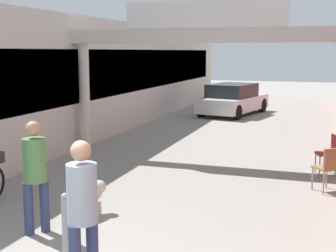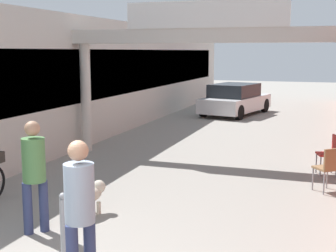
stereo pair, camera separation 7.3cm
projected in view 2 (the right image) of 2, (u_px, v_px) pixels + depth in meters
storefront_left at (84, 77)px, 16.06m from camera, size 3.00×26.00×3.69m
arcade_sign_gateway at (206, 50)px, 11.38m from camera, size 7.40×0.47×3.90m
pedestrian_with_dog at (34, 170)px, 6.92m from camera, size 0.48×0.48×1.71m
pedestrian_companion at (80, 206)px, 5.21m from camera, size 0.45×0.45×1.75m
dog_on_leash at (89, 195)px, 7.76m from camera, size 0.49×0.79×0.55m
bollard_post_metal at (64, 227)px, 5.99m from camera, size 0.10×0.10×0.94m
cafe_chair_wood_nearer at (329, 165)px, 8.98m from camera, size 0.56×0.56×0.89m
cafe_chair_red_farther at (331, 151)px, 10.27m from camera, size 0.50×0.50×0.89m
parked_car_white at (235, 100)px, 20.17m from camera, size 2.60×4.29×1.33m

